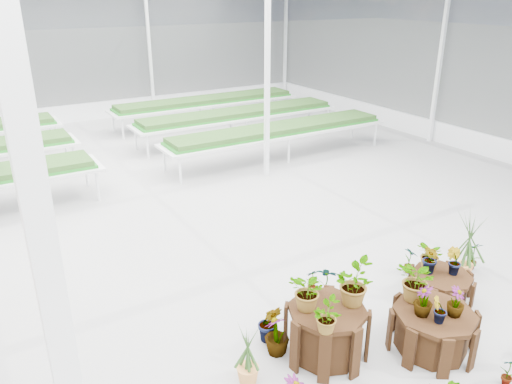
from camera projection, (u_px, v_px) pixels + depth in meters
ground_plane at (240, 286)px, 7.64m from camera, size 24.00×24.00×0.00m
greenhouse_shell at (238, 145)px, 6.80m from camera, size 18.00×24.00×4.50m
steel_frame at (238, 145)px, 6.80m from camera, size 18.00×24.00×4.50m
nursery_benches at (107, 145)px, 13.21m from camera, size 16.00×7.00×0.84m
plinth_tall at (326, 332)px, 6.08m from camera, size 1.07×1.07×0.68m
plinth_mid at (432, 331)px, 6.20m from camera, size 1.24×1.24×0.55m
plinth_low at (440, 287)px, 7.26m from camera, size 1.14×1.14×0.40m
nursery_plants at (384, 296)px, 6.36m from camera, size 4.74×2.83×1.24m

